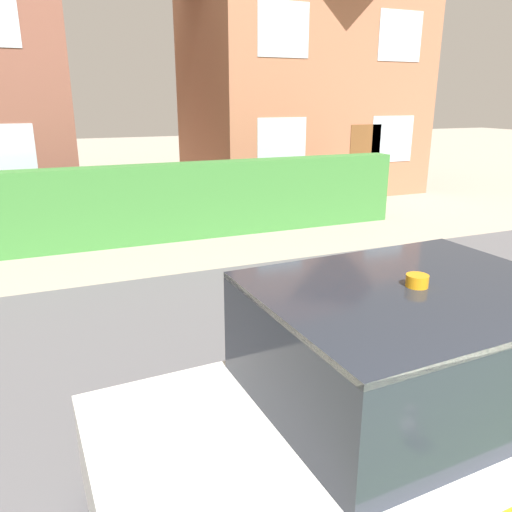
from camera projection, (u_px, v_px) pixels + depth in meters
name	position (u px, v px, depth m)	size (l,w,h in m)	color
road_strip	(239.00, 372.00, 5.30)	(28.00, 6.58, 0.01)	#5B5B60
garden_hedge	(174.00, 202.00, 10.14)	(10.14, 0.51, 1.55)	#3D7F38
police_car	(416.00, 397.00, 3.58)	(4.67, 2.04, 1.67)	black
house_right	(298.00, 51.00, 15.35)	(6.75, 5.57, 8.25)	#A86B4C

